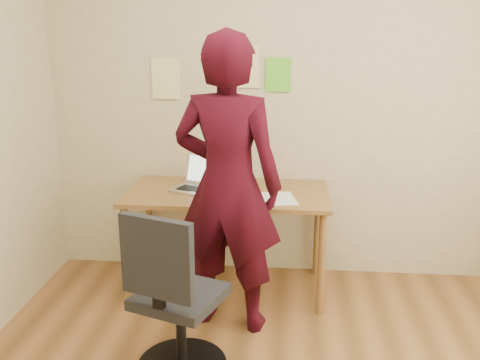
# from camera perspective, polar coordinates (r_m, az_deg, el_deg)

# --- Properties ---
(room) EXTENTS (3.58, 3.58, 2.78)m
(room) POSITION_cam_1_polar(r_m,az_deg,el_deg) (2.20, 4.39, 3.02)
(room) COLOR brown
(room) RESTS_ON ground
(desk) EXTENTS (1.40, 0.70, 0.74)m
(desk) POSITION_cam_1_polar(r_m,az_deg,el_deg) (3.74, -1.35, -2.50)
(desk) COLOR brown
(desk) RESTS_ON ground
(laptop) EXTENTS (0.40, 0.38, 0.23)m
(laptop) POSITION_cam_1_polar(r_m,az_deg,el_deg) (3.77, -4.33, -0.23)
(laptop) COLOR #BBBBC3
(laptop) RESTS_ON desk
(paper_sheet) EXTENTS (0.26, 0.33, 0.00)m
(paper_sheet) POSITION_cam_1_polar(r_m,az_deg,el_deg) (3.57, 4.21, -1.98)
(paper_sheet) COLOR white
(paper_sheet) RESTS_ON desk
(phone) EXTENTS (0.08, 0.13, 0.01)m
(phone) POSITION_cam_1_polar(r_m,az_deg,el_deg) (3.50, 1.23, -2.26)
(phone) COLOR black
(phone) RESTS_ON desk
(wall_note_left) EXTENTS (0.21, 0.00, 0.30)m
(wall_note_left) POSITION_cam_1_polar(r_m,az_deg,el_deg) (4.00, -7.90, 10.68)
(wall_note_left) COLOR #EFE98F
(wall_note_left) RESTS_ON room
(wall_note_mid) EXTENTS (0.21, 0.00, 0.30)m
(wall_note_mid) POSITION_cam_1_polar(r_m,az_deg,el_deg) (3.91, 0.51, 12.00)
(wall_note_mid) COLOR #EFE98F
(wall_note_mid) RESTS_ON room
(wall_note_right) EXTENTS (0.18, 0.00, 0.24)m
(wall_note_right) POSITION_cam_1_polar(r_m,az_deg,el_deg) (3.90, 4.08, 11.14)
(wall_note_right) COLOR #67D02E
(wall_note_right) RESTS_ON room
(office_chair) EXTENTS (0.54, 0.55, 0.96)m
(office_chair) POSITION_cam_1_polar(r_m,az_deg,el_deg) (2.94, -7.05, -13.27)
(office_chair) COLOR black
(office_chair) RESTS_ON ground
(person) EXTENTS (0.74, 0.56, 1.84)m
(person) POSITION_cam_1_polar(r_m,az_deg,el_deg) (3.23, -1.32, -0.58)
(person) COLOR #330611
(person) RESTS_ON ground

